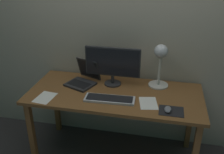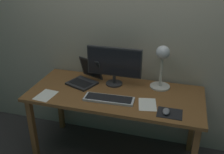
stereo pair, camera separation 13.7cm
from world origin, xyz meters
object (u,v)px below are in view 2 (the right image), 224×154
(monitor, at_px, (114,64))
(laptop, at_px, (86,76))
(desk_lamp, at_px, (162,61))
(mouse, at_px, (166,111))
(keyboard_main, at_px, (109,99))

(monitor, distance_m, laptop, 0.32)
(desk_lamp, height_order, mouse, desk_lamp)
(monitor, bearing_deg, keyboard_main, -83.00)
(monitor, xyz_separation_m, mouse, (0.54, -0.39, -0.20))
(laptop, height_order, desk_lamp, desk_lamp)
(laptop, relative_size, mouse, 3.69)
(keyboard_main, height_order, desk_lamp, desk_lamp)
(keyboard_main, bearing_deg, desk_lamp, 42.62)
(laptop, bearing_deg, desk_lamp, 6.91)
(laptop, xyz_separation_m, mouse, (0.82, -0.36, -0.04))
(laptop, bearing_deg, mouse, -23.76)
(mouse, bearing_deg, monitor, 144.28)
(keyboard_main, bearing_deg, laptop, 138.48)
(monitor, xyz_separation_m, desk_lamp, (0.44, 0.06, 0.06))
(laptop, height_order, mouse, laptop)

